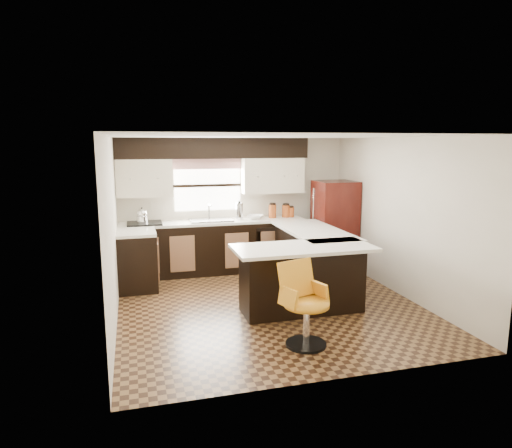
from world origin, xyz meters
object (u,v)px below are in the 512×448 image
object	(u,v)px
refrigerator	(334,226)
bar_chair	(307,305)
peninsula_long	(311,260)
peninsula_return	(302,280)

from	to	relation	value
refrigerator	bar_chair	world-z (taller)	refrigerator
peninsula_long	bar_chair	distance (m)	2.21
peninsula_long	peninsula_return	world-z (taller)	same
peninsula_long	peninsula_return	distance (m)	1.11
peninsula_long	bar_chair	bearing A→B (deg)	-113.22
peninsula_return	refrigerator	xyz separation A→B (m)	(1.36, 1.89, 0.37)
refrigerator	bar_chair	xyz separation A→B (m)	(-1.70, -2.94, -0.33)
peninsula_long	peninsula_return	xyz separation A→B (m)	(-0.53, -0.97, 0.00)
peninsula_long	bar_chair	world-z (taller)	bar_chair
refrigerator	bar_chair	bearing A→B (deg)	-120.06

